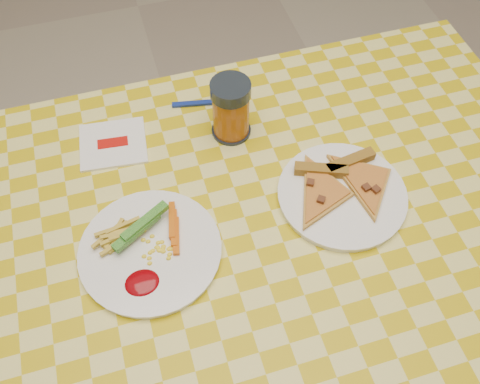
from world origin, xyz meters
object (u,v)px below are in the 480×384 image
object	(u,v)px
plate_left	(150,251)
plate_right	(342,196)
table	(250,252)
drink_glass	(231,110)

from	to	relation	value
plate_left	plate_right	xyz separation A→B (m)	(0.37, 0.01, 0.00)
table	plate_right	xyz separation A→B (m)	(0.19, 0.03, 0.08)
table	plate_right	size ratio (longest dim) A/B	5.41
plate_right	table	bearing A→B (deg)	-172.39
plate_right	drink_glass	size ratio (longest dim) A/B	1.81
table	plate_left	size ratio (longest dim) A/B	5.24
plate_right	drink_glass	distance (m)	0.27
plate_right	drink_glass	xyz separation A→B (m)	(-0.15, 0.22, 0.06)
table	drink_glass	world-z (taller)	drink_glass
table	drink_glass	bearing A→B (deg)	81.90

